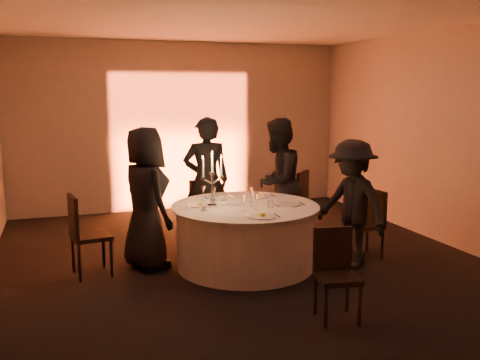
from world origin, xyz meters
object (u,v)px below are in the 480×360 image
object	(u,v)px
chair_front	(335,268)
guest_left	(146,198)
coffee_cup	(204,208)
candelabra	(212,187)
chair_back_right	(295,200)
chair_right	(370,220)
guest_back_left	(206,180)
guest_back_right	(277,181)
chair_left	(84,231)
guest_right	(352,204)
banquet_table	(245,236)
chair_back_left	(201,204)

from	to	relation	value
chair_front	guest_left	bearing A→B (deg)	135.36
coffee_cup	candelabra	bearing A→B (deg)	49.22
chair_back_right	chair_right	distance (m)	1.28
chair_back_right	guest_left	xyz separation A→B (m)	(-2.30, -0.66, 0.31)
guest_left	guest_back_left	size ratio (longest dim) A/B	0.97
chair_front	guest_left	size ratio (longest dim) A/B	0.50
chair_front	guest_back_right	size ratio (longest dim) A/B	0.49
chair_front	candelabra	bearing A→B (deg)	121.94
chair_right	chair_left	bearing A→B (deg)	-101.25
chair_left	chair_back_right	bearing A→B (deg)	-85.51
guest_right	candelabra	size ratio (longest dim) A/B	2.32
guest_back_left	banquet_table	bearing A→B (deg)	105.79
chair_left	chair_back_left	distance (m)	2.14
banquet_table	guest_back_right	bearing A→B (deg)	47.53
chair_back_right	coffee_cup	bearing A→B (deg)	-10.84
candelabra	chair_back_right	bearing A→B (deg)	32.12
guest_back_right	coffee_cup	xyz separation A→B (m)	(-1.32, -0.95, -0.08)
chair_back_right	guest_back_left	distance (m)	1.36
banquet_table	chair_front	size ratio (longest dim) A/B	2.09
guest_right	candelabra	world-z (taller)	guest_right
chair_back_right	candelabra	bearing A→B (deg)	-12.71
banquet_table	guest_left	distance (m)	1.30
banquet_table	chair_back_right	size ratio (longest dim) A/B	1.83
chair_back_left	guest_left	bearing A→B (deg)	54.87
chair_right	chair_front	bearing A→B (deg)	-45.82
guest_left	guest_back_right	bearing A→B (deg)	-94.14
candelabra	banquet_table	bearing A→B (deg)	-10.03
chair_back_left	guest_back_left	bearing A→B (deg)	93.75
chair_back_left	candelabra	distance (m)	1.58
guest_right	chair_right	bearing A→B (deg)	104.13
chair_right	chair_front	size ratio (longest dim) A/B	1.01
chair_back_left	chair_front	size ratio (longest dim) A/B	1.00
chair_back_left	guest_back_right	size ratio (longest dim) A/B	0.49
banquet_table	guest_back_right	xyz separation A→B (m)	(0.78, 0.85, 0.50)
banquet_table	guest_back_left	world-z (taller)	guest_back_left
banquet_table	chair_right	world-z (taller)	chair_right
chair_back_left	chair_right	world-z (taller)	chair_right
guest_right	chair_left	bearing A→B (deg)	-120.97
banquet_table	chair_back_left	xyz separation A→B (m)	(-0.16, 1.54, 0.10)
chair_left	guest_back_left	size ratio (longest dim) A/B	0.54
chair_back_left	guest_left	world-z (taller)	guest_left
banquet_table	chair_back_right	bearing A→B (deg)	42.13
coffee_cup	guest_back_right	bearing A→B (deg)	35.75
chair_right	coffee_cup	distance (m)	2.24
banquet_table	guest_back_left	bearing A→B (deg)	97.90
chair_back_left	candelabra	world-z (taller)	candelabra
chair_left	chair_front	xyz separation A→B (m)	(2.20, -1.97, -0.06)
chair_right	banquet_table	bearing A→B (deg)	-98.94
chair_back_right	guest_back_right	xyz separation A→B (m)	(-0.37, -0.19, 0.33)
guest_back_right	chair_back_right	bearing A→B (deg)	164.61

